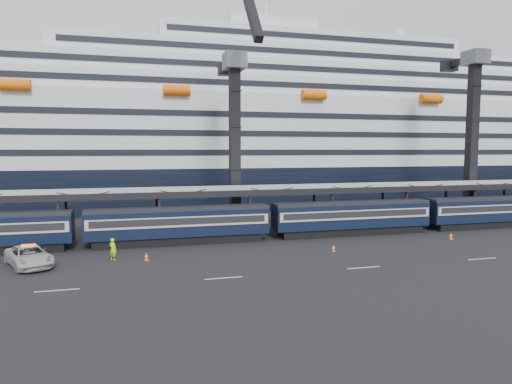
# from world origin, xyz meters

# --- Properties ---
(ground) EXTENTS (260.00, 260.00, 0.00)m
(ground) POSITION_xyz_m (0.00, 0.00, 0.00)
(ground) COLOR black
(ground) RESTS_ON ground
(train) EXTENTS (133.05, 3.00, 4.05)m
(train) POSITION_xyz_m (-4.65, 10.00, 2.20)
(train) COLOR black
(train) RESTS_ON ground
(canopy) EXTENTS (130.00, 6.25, 5.53)m
(canopy) POSITION_xyz_m (0.00, 14.00, 5.25)
(canopy) COLOR gray
(canopy) RESTS_ON ground
(cruise_ship) EXTENTS (214.09, 28.84, 34.00)m
(cruise_ship) POSITION_xyz_m (-1.08, 45.99, 12.34)
(cruise_ship) COLOR black
(cruise_ship) RESTS_ON ground
(crane_dark_near) EXTENTS (4.50, 17.75, 35.08)m
(crane_dark_near) POSITION_xyz_m (-20.00, 18.59, 11.93)
(crane_dark_near) COLOR #4D4F54
(crane_dark_near) RESTS_ON ground
(crane_dark_mid) EXTENTS (4.50, 18.24, 39.64)m
(crane_dark_mid) POSITION_xyz_m (15.00, 17.59, 13.36)
(crane_dark_mid) COLOR #4D4F54
(crane_dark_mid) RESTS_ON ground
(pickup_truck) EXTENTS (5.23, 6.93, 1.75)m
(pickup_truck) POSITION_xyz_m (-41.34, 3.82, 0.88)
(pickup_truck) COLOR #ABAEB2
(pickup_truck) RESTS_ON ground
(worker) EXTENTS (0.87, 0.84, 2.02)m
(worker) POSITION_xyz_m (-34.52, 4.25, 1.01)
(worker) COLOR #BAFA0D
(worker) RESTS_ON ground
(traffic_cone_a) EXTENTS (0.34, 0.34, 0.68)m
(traffic_cone_a) POSITION_xyz_m (-41.46, 4.90, 0.34)
(traffic_cone_a) COLOR #F26007
(traffic_cone_a) RESTS_ON ground
(traffic_cone_b) EXTENTS (0.38, 0.38, 0.76)m
(traffic_cone_b) POSITION_xyz_m (-31.62, 3.33, 0.38)
(traffic_cone_b) COLOR #F26007
(traffic_cone_b) RESTS_ON ground
(traffic_cone_c) EXTENTS (0.35, 0.35, 0.71)m
(traffic_cone_c) POSITION_xyz_m (-13.81, 2.37, 0.35)
(traffic_cone_c) COLOR #F26007
(traffic_cone_c) RESTS_ON ground
(traffic_cone_d) EXTENTS (0.41, 0.41, 0.82)m
(traffic_cone_d) POSITION_xyz_m (1.33, 4.51, 0.41)
(traffic_cone_d) COLOR #F26007
(traffic_cone_d) RESTS_ON ground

